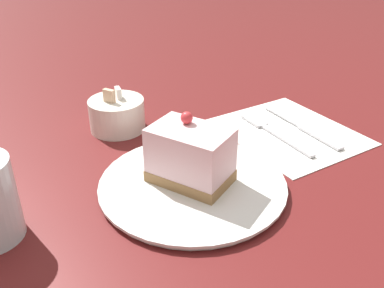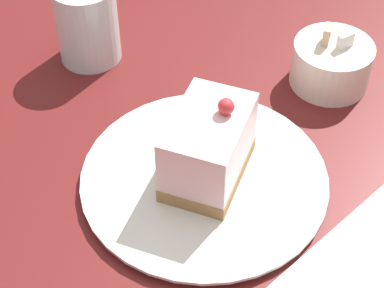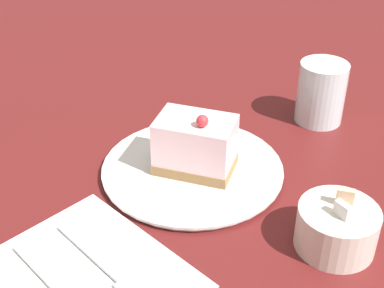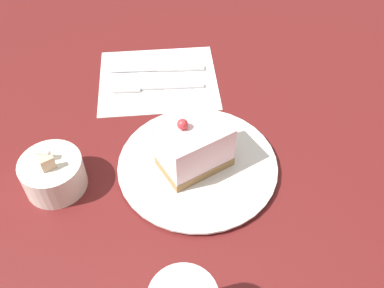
# 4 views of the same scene
# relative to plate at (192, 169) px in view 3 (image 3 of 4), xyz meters

# --- Properties ---
(ground_plane) EXTENTS (4.00, 4.00, 0.00)m
(ground_plane) POSITION_rel_plate_xyz_m (-0.01, -0.02, -0.01)
(ground_plane) COLOR #5B1919
(plate) EXTENTS (0.26, 0.26, 0.01)m
(plate) POSITION_rel_plate_xyz_m (0.00, 0.00, 0.00)
(plate) COLOR silver
(plate) RESTS_ON ground_plane
(cake_slice) EXTENTS (0.09, 0.12, 0.09)m
(cake_slice) POSITION_rel_plate_xyz_m (0.00, 0.01, 0.04)
(cake_slice) COLOR #9E7547
(cake_slice) RESTS_ON plate
(napkin) EXTENTS (0.24, 0.26, 0.00)m
(napkin) POSITION_rel_plate_xyz_m (0.23, 0.01, -0.00)
(napkin) COLOR white
(napkin) RESTS_ON ground_plane
(fork) EXTENTS (0.06, 0.17, 0.00)m
(fork) POSITION_rel_plate_xyz_m (0.21, 0.03, -0.00)
(fork) COLOR silver
(fork) RESTS_ON napkin
(knife) EXTENTS (0.06, 0.19, 0.00)m
(knife) POSITION_rel_plate_xyz_m (0.26, -0.02, -0.00)
(knife) COLOR silver
(knife) RESTS_ON napkin
(sugar_bowl) EXTENTS (0.09, 0.09, 0.08)m
(sugar_bowl) POSITION_rel_plate_xyz_m (0.03, 0.22, 0.02)
(sugar_bowl) COLOR silver
(sugar_bowl) RESTS_ON ground_plane
(drinking_glass) EXTENTS (0.08, 0.08, 0.10)m
(drinking_glass) POSITION_rel_plate_xyz_m (-0.24, 0.09, 0.04)
(drinking_glass) COLOR silver
(drinking_glass) RESTS_ON ground_plane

